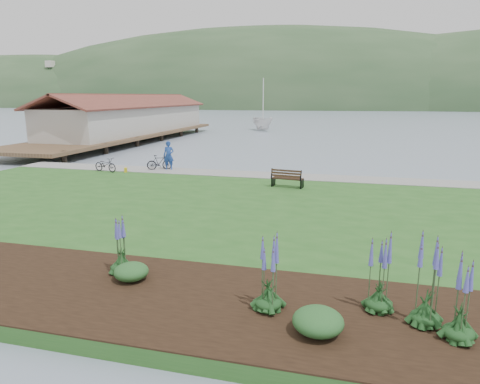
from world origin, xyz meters
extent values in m
plane|color=slate|center=(0.00, 0.00, 0.00)|extent=(600.00, 600.00, 0.00)
cube|color=#23521D|center=(0.00, -2.00, 0.20)|extent=(34.00, 20.00, 0.40)
cube|color=gray|center=(0.00, 6.90, 0.42)|extent=(34.00, 2.20, 0.03)
cube|color=black|center=(3.00, -9.80, 0.42)|extent=(24.00, 4.40, 0.04)
cube|color=#4C3826|center=(-20.00, 26.00, 0.85)|extent=(8.00, 36.00, 0.30)
cube|color=#B2ADA3|center=(-20.00, 28.00, 2.50)|extent=(6.40, 28.00, 3.00)
cube|color=black|center=(2.05, 3.81, 0.87)|extent=(1.72, 0.82, 0.05)
cube|color=black|center=(2.00, 3.50, 1.18)|extent=(1.66, 0.41, 0.52)
cube|color=black|center=(1.25, 3.93, 0.63)|extent=(0.15, 0.57, 0.45)
cube|color=black|center=(2.84, 3.68, 0.63)|extent=(0.15, 0.57, 0.45)
imported|color=navy|center=(-6.39, 7.28, 1.52)|extent=(0.91, 0.70, 2.24)
imported|color=black|center=(-10.07, 5.56, 0.86)|extent=(0.99, 1.85, 0.92)
imported|color=black|center=(-7.00, 7.10, 0.89)|extent=(1.12, 1.68, 0.99)
imported|color=silver|center=(-7.95, 45.98, 0.00)|extent=(13.21, 13.25, 24.81)
cube|color=gold|center=(-8.73, 5.72, 0.54)|extent=(0.26, 0.32, 0.29)
ellipsoid|color=#133616|center=(3.62, -9.89, 0.59)|extent=(0.62, 0.62, 0.31)
cone|color=#42449A|center=(3.62, -9.89, 1.58)|extent=(0.40, 0.40, 1.66)
ellipsoid|color=#133616|center=(6.06, -9.30, 0.59)|extent=(0.62, 0.62, 0.31)
cone|color=#42449A|center=(6.06, -9.30, 1.61)|extent=(0.36, 0.36, 1.72)
ellipsoid|color=#133616|center=(7.54, -10.16, 0.59)|extent=(0.62, 0.62, 0.31)
cone|color=#42449A|center=(7.54, -10.16, 1.50)|extent=(0.36, 0.36, 1.50)
ellipsoid|color=#133616|center=(-0.68, -8.86, 0.59)|extent=(0.62, 0.62, 0.31)
cone|color=#42449A|center=(-0.68, -8.86, 1.53)|extent=(0.40, 0.40, 1.56)
ellipsoid|color=#133616|center=(6.99, -9.69, 0.59)|extent=(0.62, 0.62, 0.31)
cone|color=#42449A|center=(6.99, -9.69, 1.73)|extent=(0.40, 0.40, 1.95)
ellipsoid|color=#1E4C21|center=(-0.20, -9.22, 0.67)|extent=(0.91, 0.91, 0.46)
ellipsoid|color=#1E4C21|center=(4.80, -10.63, 0.71)|extent=(1.06, 1.06, 0.53)
camera|label=1|loc=(5.25, -18.73, 5.22)|focal=32.00mm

